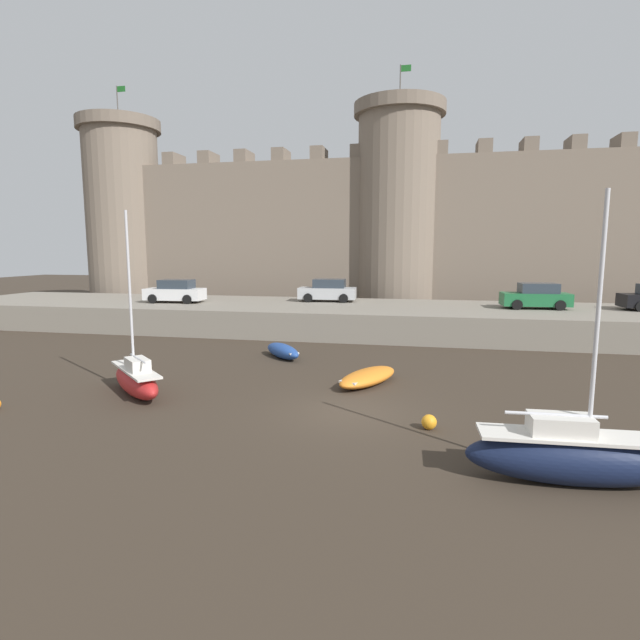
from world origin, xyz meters
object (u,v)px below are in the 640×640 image
(rowboat_midflat_centre, at_px, (283,351))
(car_quay_west, at_px, (328,291))
(car_quay_east, at_px, (175,292))
(sailboat_near_channel_left, at_px, (575,455))
(car_quay_centre_west, at_px, (536,296))
(mooring_buoy_near_channel, at_px, (429,422))
(sailboat_foreground_left, at_px, (136,379))
(rowboat_midflat_right, at_px, (368,377))

(rowboat_midflat_centre, relative_size, car_quay_west, 0.66)
(car_quay_east, bearing_deg, sailboat_near_channel_left, -44.52)
(rowboat_midflat_centre, height_order, car_quay_centre_west, car_quay_centre_west)
(mooring_buoy_near_channel, bearing_deg, sailboat_foreground_left, 172.03)
(rowboat_midflat_right, relative_size, car_quay_west, 0.92)
(sailboat_foreground_left, xyz_separation_m, rowboat_midflat_right, (8.38, 3.24, -0.30))
(rowboat_midflat_centre, relative_size, car_quay_centre_west, 0.66)
(rowboat_midflat_right, xyz_separation_m, car_quay_centre_west, (9.10, 13.93, 2.17))
(mooring_buoy_near_channel, bearing_deg, car_quay_east, 135.08)
(rowboat_midflat_centre, relative_size, car_quay_east, 0.66)
(car_quay_centre_west, height_order, car_quay_east, same)
(rowboat_midflat_centre, height_order, car_quay_east, car_quay_east)
(car_quay_west, distance_m, car_quay_centre_west, 13.88)
(sailboat_foreground_left, height_order, car_quay_east, sailboat_foreground_left)
(rowboat_midflat_right, bearing_deg, car_quay_east, 139.93)
(sailboat_foreground_left, bearing_deg, car_quay_west, 78.91)
(sailboat_near_channel_left, distance_m, car_quay_west, 25.61)
(sailboat_near_channel_left, xyz_separation_m, car_quay_east, (-20.78, 20.44, 1.80))
(sailboat_near_channel_left, bearing_deg, rowboat_midflat_right, 126.24)
(rowboat_midflat_centre, height_order, mooring_buoy_near_channel, rowboat_midflat_centre)
(sailboat_near_channel_left, relative_size, mooring_buoy_near_channel, 14.57)
(car_quay_centre_west, bearing_deg, rowboat_midflat_centre, -144.71)
(rowboat_midflat_centre, xyz_separation_m, car_quay_centre_west, (13.87, 9.82, 2.12))
(sailboat_near_channel_left, height_order, car_quay_east, sailboat_near_channel_left)
(sailboat_foreground_left, height_order, mooring_buoy_near_channel, sailboat_foreground_left)
(mooring_buoy_near_channel, height_order, car_quay_west, car_quay_west)
(rowboat_midflat_centre, height_order, rowboat_midflat_right, rowboat_midflat_centre)
(car_quay_centre_west, bearing_deg, sailboat_near_channel_left, -99.05)
(rowboat_midflat_centre, bearing_deg, car_quay_centre_west, 35.29)
(mooring_buoy_near_channel, bearing_deg, sailboat_near_channel_left, -42.27)
(sailboat_foreground_left, relative_size, sailboat_near_channel_left, 1.02)
(car_quay_east, bearing_deg, rowboat_midflat_right, -40.07)
(car_quay_west, relative_size, car_quay_centre_west, 1.00)
(sailboat_near_channel_left, height_order, car_quay_west, sailboat_near_channel_left)
(sailboat_foreground_left, relative_size, car_quay_centre_west, 1.63)
(car_quay_west, distance_m, car_quay_east, 10.86)
(sailboat_near_channel_left, xyz_separation_m, car_quay_west, (-10.33, 23.36, 1.80))
(sailboat_near_channel_left, distance_m, car_quay_centre_west, 21.99)
(rowboat_midflat_centre, xyz_separation_m, car_quay_west, (0.10, 11.54, 2.12))
(sailboat_foreground_left, bearing_deg, rowboat_midflat_centre, 63.86)
(car_quay_west, height_order, car_quay_east, same)
(rowboat_midflat_right, bearing_deg, sailboat_foreground_left, -158.84)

